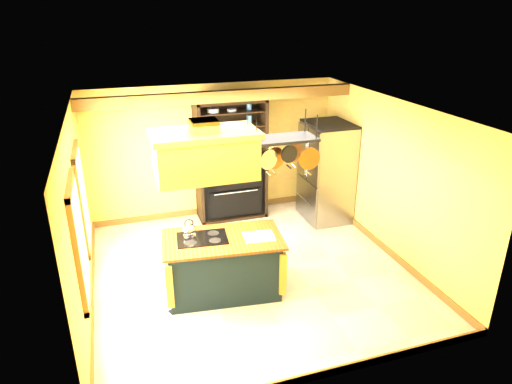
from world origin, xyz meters
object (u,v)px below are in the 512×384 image
kitchen_island (223,265)px  hutch (231,173)px  refrigerator (326,174)px  pot_rack (283,147)px  range_hood (205,153)px

kitchen_island → hutch: size_ratio=0.76×
kitchen_island → refrigerator: (2.63, 1.94, 0.48)m
pot_rack → hutch: bearing=91.6°
kitchen_island → pot_rack: bearing=6.5°
pot_rack → hutch: (-0.07, 2.64, -1.29)m
range_hood → hutch: bearing=68.6°
kitchen_island → pot_rack: size_ratio=1.73×
range_hood → refrigerator: size_ratio=0.73×
range_hood → pot_rack: bearing=0.0°
pot_rack → refrigerator: bearing=48.6°
kitchen_island → range_hood: 1.79m
refrigerator → range_hood: bearing=-145.5°
hutch → pot_rack: bearing=-88.4°
refrigerator → kitchen_island: bearing=-143.6°
range_hood → refrigerator: range_hood is taller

